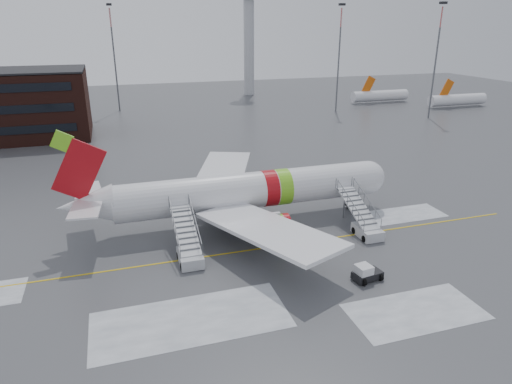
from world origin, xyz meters
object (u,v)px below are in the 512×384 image
object	(u,v)px
airstair_fwd	(364,224)
airstair_aft	(188,249)
pushback_tug	(366,273)
airliner	(242,192)

from	to	relation	value
airstair_fwd	airstair_aft	distance (m)	17.75
airstair_fwd	pushback_tug	distance (m)	9.08
airliner	pushback_tug	size ratio (longest dim) A/B	13.47
airstair_fwd	airstair_aft	bearing A→B (deg)	180.00
airstair_fwd	airstair_aft	world-z (taller)	same
airliner	pushback_tug	world-z (taller)	airliner
airstair_fwd	airliner	bearing A→B (deg)	149.09
airliner	pushback_tug	distance (m)	16.13
airliner	airstair_fwd	world-z (taller)	airliner
pushback_tug	airstair_fwd	bearing A→B (deg)	61.17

